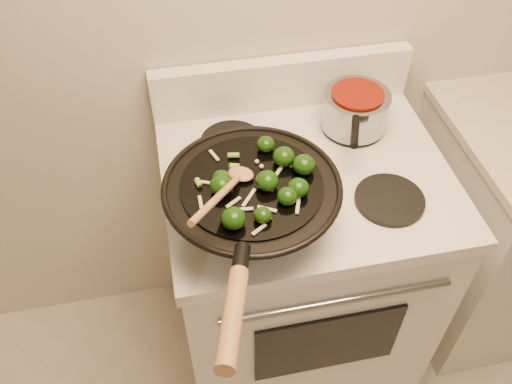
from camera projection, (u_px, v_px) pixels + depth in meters
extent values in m
cube|color=white|center=(297.00, 272.00, 1.82)|extent=(0.76, 0.64, 0.88)
cube|color=white|center=(306.00, 176.00, 1.49)|extent=(0.78, 0.66, 0.04)
cube|color=white|center=(282.00, 83.00, 1.61)|extent=(0.78, 0.05, 0.16)
cylinder|color=gray|center=(337.00, 302.00, 1.35)|extent=(0.60, 0.02, 0.02)
cube|color=black|center=(328.00, 344.00, 1.52)|extent=(0.42, 0.01, 0.28)
cylinder|color=black|center=(252.00, 221.00, 1.34)|extent=(0.18, 0.18, 0.01)
cylinder|color=black|center=(390.00, 200.00, 1.39)|extent=(0.18, 0.18, 0.01)
cylinder|color=black|center=(232.00, 142.00, 1.54)|extent=(0.18, 0.18, 0.01)
cylinder|color=black|center=(352.00, 126.00, 1.59)|extent=(0.18, 0.18, 0.01)
torus|color=black|center=(252.00, 186.00, 1.25)|extent=(0.42, 0.42, 0.02)
cylinder|color=black|center=(252.00, 185.00, 1.25)|extent=(0.33, 0.33, 0.01)
cylinder|color=black|center=(241.00, 259.00, 1.06)|extent=(0.05, 0.08, 0.04)
cylinder|color=#AA7542|center=(232.00, 317.00, 0.95)|extent=(0.10, 0.22, 0.07)
ellipsoid|color=#113307|center=(298.00, 188.00, 1.21)|extent=(0.05, 0.05, 0.04)
cylinder|color=#4F7A2B|center=(304.00, 191.00, 1.22)|extent=(0.02, 0.02, 0.02)
ellipsoid|color=#113307|center=(284.00, 157.00, 1.28)|extent=(0.05, 0.05, 0.04)
ellipsoid|color=#113307|center=(267.00, 181.00, 1.22)|extent=(0.05, 0.05, 0.05)
ellipsoid|color=#113307|center=(287.00, 196.00, 1.19)|extent=(0.05, 0.05, 0.04)
cylinder|color=#4F7A2B|center=(293.00, 199.00, 1.20)|extent=(0.02, 0.02, 0.02)
ellipsoid|color=#113307|center=(221.00, 185.00, 1.21)|extent=(0.05, 0.05, 0.04)
ellipsoid|color=#113307|center=(304.00, 165.00, 1.26)|extent=(0.05, 0.05, 0.05)
ellipsoid|color=#113307|center=(263.00, 215.00, 1.16)|extent=(0.04, 0.04, 0.03)
cylinder|color=#4F7A2B|center=(268.00, 217.00, 1.17)|extent=(0.02, 0.02, 0.02)
ellipsoid|color=#113307|center=(266.00, 144.00, 1.31)|extent=(0.04, 0.04, 0.04)
ellipsoid|color=#113307|center=(233.00, 218.00, 1.15)|extent=(0.05, 0.05, 0.05)
ellipsoid|color=#113307|center=(221.00, 178.00, 1.23)|extent=(0.04, 0.04, 0.04)
cylinder|color=#4F7A2B|center=(227.00, 181.00, 1.24)|extent=(0.02, 0.02, 0.02)
cube|color=beige|center=(298.00, 204.00, 1.20)|extent=(0.03, 0.06, 0.00)
cube|color=beige|center=(208.00, 183.00, 1.24)|extent=(0.05, 0.03, 0.00)
cube|color=beige|center=(259.00, 229.00, 1.15)|extent=(0.04, 0.03, 0.00)
cube|color=beige|center=(241.00, 209.00, 1.19)|extent=(0.05, 0.01, 0.00)
cube|color=beige|center=(284.00, 161.00, 1.29)|extent=(0.03, 0.05, 0.00)
cube|color=beige|center=(233.00, 202.00, 1.20)|extent=(0.04, 0.03, 0.00)
cube|color=beige|center=(239.00, 172.00, 1.27)|extent=(0.04, 0.04, 0.00)
cube|color=beige|center=(267.00, 209.00, 1.19)|extent=(0.04, 0.03, 0.00)
cube|color=beige|center=(279.00, 171.00, 1.27)|extent=(0.04, 0.05, 0.00)
cube|color=beige|center=(201.00, 202.00, 1.20)|extent=(0.01, 0.04, 0.00)
cube|color=beige|center=(249.00, 198.00, 1.21)|extent=(0.04, 0.05, 0.00)
cube|color=beige|center=(214.00, 155.00, 1.31)|extent=(0.02, 0.04, 0.00)
cylinder|color=#72A936|center=(302.00, 187.00, 1.23)|extent=(0.03, 0.03, 0.02)
cylinder|color=#72A936|center=(234.00, 155.00, 1.30)|extent=(0.02, 0.02, 0.02)
cylinder|color=#72A936|center=(198.00, 183.00, 1.24)|extent=(0.03, 0.03, 0.02)
cylinder|color=#72A936|center=(290.00, 159.00, 1.29)|extent=(0.03, 0.02, 0.02)
cylinder|color=#72A936|center=(234.00, 166.00, 1.27)|extent=(0.03, 0.03, 0.02)
sphere|color=beige|center=(257.00, 162.00, 1.29)|extent=(0.01, 0.01, 0.01)
sphere|color=beige|center=(226.00, 187.00, 1.23)|extent=(0.01, 0.01, 0.01)
sphere|color=beige|center=(271.00, 189.00, 1.23)|extent=(0.01, 0.01, 0.01)
sphere|color=beige|center=(218.00, 190.00, 1.23)|extent=(0.01, 0.01, 0.01)
sphere|color=beige|center=(261.00, 166.00, 1.28)|extent=(0.01, 0.01, 0.01)
ellipsoid|color=#AA7542|center=(241.00, 174.00, 1.25)|extent=(0.08, 0.07, 0.02)
cylinder|color=#AA7542|center=(217.00, 198.00, 1.14)|extent=(0.14, 0.21, 0.11)
cylinder|color=gray|center=(355.00, 110.00, 1.55)|extent=(0.19, 0.19, 0.11)
cylinder|color=#661004|center=(358.00, 94.00, 1.51)|extent=(0.15, 0.15, 0.01)
cylinder|color=black|center=(355.00, 131.00, 1.41)|extent=(0.06, 0.12, 0.02)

